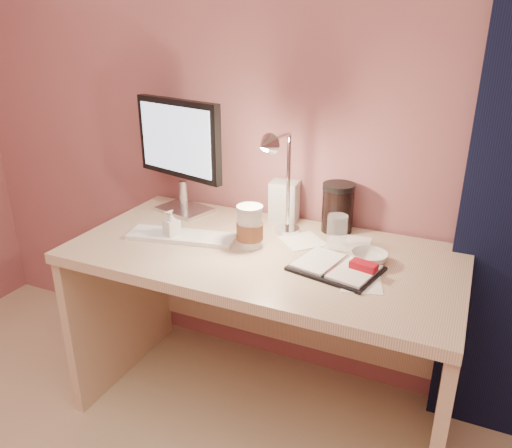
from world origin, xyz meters
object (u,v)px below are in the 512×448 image
at_px(coffee_cup, 250,228).
at_px(product_box, 284,201).
at_px(keyboard, 182,236).
at_px(desk_lamp, 282,175).
at_px(clear_cup, 337,232).
at_px(monitor, 181,146).
at_px(dark_jar, 338,210).
at_px(planner, 338,267).
at_px(lotion_bottle, 171,225).
at_px(bowl, 369,258).
at_px(desk, 270,295).

relative_size(coffee_cup, product_box, 0.95).
relative_size(keyboard, desk_lamp, 0.99).
bearing_deg(product_box, clear_cup, -39.24).
height_order(monitor, keyboard, monitor).
bearing_deg(dark_jar, monitor, -174.42).
height_order(dark_jar, desk_lamp, desk_lamp).
distance_m(keyboard, clear_cup, 0.59).
relative_size(planner, lotion_bottle, 2.76).
bearing_deg(monitor, coffee_cup, -12.42).
bearing_deg(planner, bowl, 62.32).
xyz_separation_m(keyboard, clear_cup, (0.56, 0.16, 0.06)).
bearing_deg(monitor, keyboard, -45.05).
bearing_deg(bowl, planner, -129.85).
height_order(keyboard, coffee_cup, coffee_cup).
relative_size(planner, coffee_cup, 1.99).
relative_size(desk, clear_cup, 10.92).
xyz_separation_m(clear_cup, desk_lamp, (-0.21, -0.03, 0.20)).
xyz_separation_m(planner, dark_jar, (-0.10, 0.33, 0.08)).
bearing_deg(clear_cup, bowl, -26.49).
distance_m(lotion_bottle, product_box, 0.48).
xyz_separation_m(bowl, dark_jar, (-0.18, 0.23, 0.07)).
height_order(clear_cup, bowl, clear_cup).
distance_m(product_box, desk_lamp, 0.29).
bearing_deg(planner, lotion_bottle, -167.31).
relative_size(desk, dark_jar, 8.12).
xyz_separation_m(planner, desk_lamp, (-0.26, 0.13, 0.25)).
distance_m(monitor, keyboard, 0.41).
distance_m(planner, desk_lamp, 0.38).
bearing_deg(lotion_bottle, monitor, 113.20).
bearing_deg(bowl, desk_lamp, 173.95).
distance_m(desk, product_box, 0.39).
bearing_deg(lotion_bottle, keyboard, 27.52).
bearing_deg(lotion_bottle, desk, 18.74).
relative_size(keyboard, bowl, 3.31).
distance_m(monitor, lotion_bottle, 0.38).
xyz_separation_m(coffee_cup, product_box, (0.02, 0.30, 0.01)).
distance_m(planner, lotion_bottle, 0.65).
xyz_separation_m(bowl, lotion_bottle, (-0.73, -0.10, 0.04)).
height_order(lotion_bottle, product_box, product_box).
height_order(coffee_cup, lotion_bottle, coffee_cup).
distance_m(keyboard, product_box, 0.45).
height_order(planner, clear_cup, clear_cup).
distance_m(keyboard, coffee_cup, 0.28).
bearing_deg(desk, coffee_cup, -131.63).
bearing_deg(planner, desk_lamp, 164.93).
distance_m(monitor, coffee_cup, 0.52).
distance_m(keyboard, desk_lamp, 0.45).
distance_m(monitor, clear_cup, 0.75).
distance_m(monitor, planner, 0.86).
height_order(clear_cup, lotion_bottle, clear_cup).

